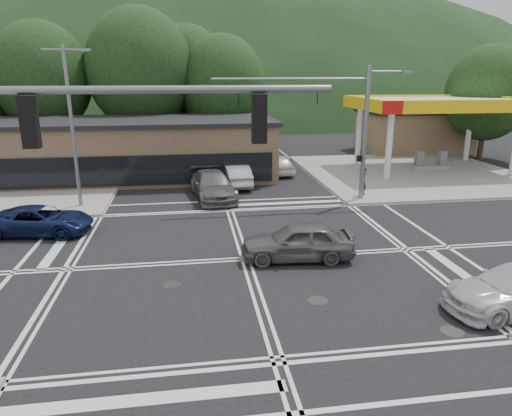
{
  "coord_description": "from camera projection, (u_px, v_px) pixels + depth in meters",
  "views": [
    {
      "loc": [
        -2.18,
        -17.66,
        7.51
      ],
      "look_at": [
        0.86,
        2.75,
        1.4
      ],
      "focal_mm": 32.0,
      "sensor_mm": 36.0,
      "label": 1
    }
  ],
  "objects": [
    {
      "name": "ground",
      "position": [
        245.0,
        259.0,
        19.19
      ],
      "size": [
        120.0,
        120.0,
        0.0
      ],
      "primitive_type": "plane",
      "color": "black",
      "rests_on": "ground"
    },
    {
      "name": "sidewalk_ne",
      "position": [
        412.0,
        173.0,
        35.51
      ],
      "size": [
        16.0,
        16.0,
        0.15
      ],
      "primitive_type": "cube",
      "color": "gray",
      "rests_on": "ground"
    },
    {
      "name": "sidewalk_nw",
      "position": [
        1.0,
        186.0,
        31.27
      ],
      "size": [
        16.0,
        16.0,
        0.15
      ],
      "primitive_type": "cube",
      "color": "gray",
      "rests_on": "ground"
    },
    {
      "name": "gas_station_canopy",
      "position": [
        436.0,
        106.0,
        35.32
      ],
      "size": [
        12.32,
        8.34,
        5.75
      ],
      "color": "silver",
      "rests_on": "ground"
    },
    {
      "name": "convenience_store",
      "position": [
        414.0,
        132.0,
        45.19
      ],
      "size": [
        10.0,
        6.0,
        3.8
      ],
      "primitive_type": "cube",
      "color": "#846B4F",
      "rests_on": "ground"
    },
    {
      "name": "commercial_row",
      "position": [
        109.0,
        151.0,
        33.61
      ],
      "size": [
        24.0,
        8.0,
        4.0
      ],
      "primitive_type": "cube",
      "color": "brown",
      "rests_on": "ground"
    },
    {
      "name": "hill_north",
      "position": [
        196.0,
        107.0,
        104.55
      ],
      "size": [
        252.0,
        126.0,
        140.0
      ],
      "primitive_type": "ellipsoid",
      "color": "black",
      "rests_on": "ground"
    },
    {
      "name": "tree_n_a",
      "position": [
        42.0,
        78.0,
        37.95
      ],
      "size": [
        8.0,
        8.0,
        11.75
      ],
      "color": "#382619",
      "rests_on": "ground"
    },
    {
      "name": "tree_n_b",
      "position": [
        140.0,
        70.0,
        38.89
      ],
      "size": [
        9.0,
        9.0,
        12.98
      ],
      "color": "#382619",
      "rests_on": "ground"
    },
    {
      "name": "tree_n_c",
      "position": [
        222.0,
        85.0,
        40.25
      ],
      "size": [
        7.6,
        7.6,
        10.87
      ],
      "color": "#382619",
      "rests_on": "ground"
    },
    {
      "name": "tree_n_e",
      "position": [
        187.0,
        77.0,
        43.43
      ],
      "size": [
        8.4,
        8.4,
        11.98
      ],
      "color": "#382619",
      "rests_on": "ground"
    },
    {
      "name": "tree_ne",
      "position": [
        488.0,
        93.0,
        39.89
      ],
      "size": [
        7.2,
        7.2,
        9.99
      ],
      "color": "#382619",
      "rests_on": "ground"
    },
    {
      "name": "streetlight_nw",
      "position": [
        72.0,
        120.0,
        25.1
      ],
      "size": [
        2.5,
        0.25,
        9.0
      ],
      "color": "slate",
      "rests_on": "ground"
    },
    {
      "name": "signal_mast_ne",
      "position": [
        345.0,
        117.0,
        26.51
      ],
      "size": [
        11.65,
        0.3,
        8.0
      ],
      "color": "slate",
      "rests_on": "ground"
    },
    {
      "name": "car_blue_west",
      "position": [
        40.0,
        220.0,
        22.03
      ],
      "size": [
        5.18,
        2.94,
        1.36
      ],
      "primitive_type": "imported",
      "rotation": [
        0.0,
        0.0,
        1.43
      ],
      "color": "#0E1840",
      "rests_on": "ground"
    },
    {
      "name": "car_grey_center",
      "position": [
        298.0,
        241.0,
        18.98
      ],
      "size": [
        4.84,
        2.33,
        1.59
      ],
      "primitive_type": "imported",
      "rotation": [
        0.0,
        0.0,
        -1.67
      ],
      "color": "#595C5E",
      "rests_on": "ground"
    },
    {
      "name": "car_queue_a",
      "position": [
        236.0,
        175.0,
        31.49
      ],
      "size": [
        1.88,
        4.69,
        1.51
      ],
      "primitive_type": "imported",
      "rotation": [
        0.0,
        0.0,
        3.2
      ],
      "color": "#B2B3B9",
      "rests_on": "ground"
    },
    {
      "name": "car_queue_b",
      "position": [
        278.0,
        164.0,
        35.35
      ],
      "size": [
        2.21,
        4.5,
        1.48
      ],
      "primitive_type": "imported",
      "rotation": [
        0.0,
        0.0,
        3.25
      ],
      "color": "white",
      "rests_on": "ground"
    },
    {
      "name": "car_northbound",
      "position": [
        213.0,
        185.0,
        28.32
      ],
      "size": [
        3.01,
        5.91,
        1.64
      ],
      "primitive_type": "imported",
      "rotation": [
        0.0,
        0.0,
        0.13
      ],
      "color": "#595C5D",
      "rests_on": "ground"
    },
    {
      "name": "pedestrian",
      "position": [
        363.0,
        181.0,
        28.45
      ],
      "size": [
        0.77,
        0.72,
        1.76
      ],
      "primitive_type": "imported",
      "rotation": [
        0.0,
        0.0,
        3.77
      ],
      "color": "black",
      "rests_on": "sidewalk_ne"
    }
  ]
}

